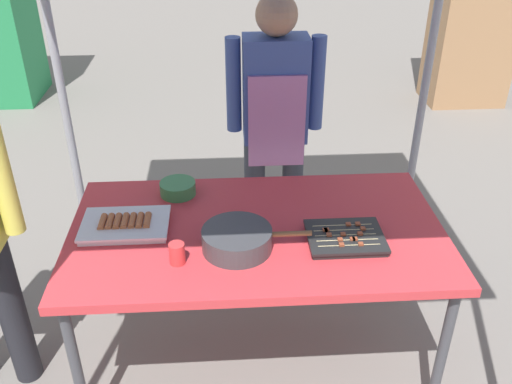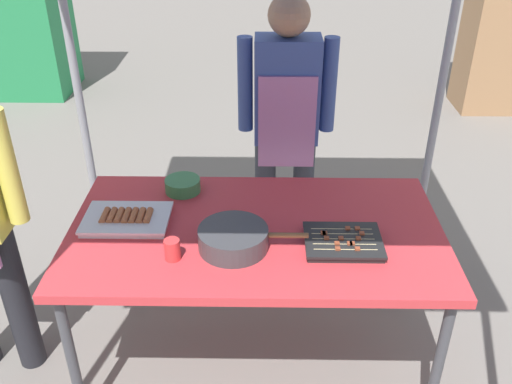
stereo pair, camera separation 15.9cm
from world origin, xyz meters
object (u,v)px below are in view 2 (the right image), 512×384
object	(u,v)px
drink_cup_near_edge	(172,250)
vendor_woman	(286,116)
tray_meat_skewers	(343,242)
neighbor_stall_right	(11,2)
condiment_bowl	(183,185)
cooking_wok	(234,238)
stall_table	(256,238)
tray_grilled_sausages	(127,219)

from	to	relation	value
drink_cup_near_edge	vendor_woman	bearing A→B (deg)	65.39
tray_meat_skewers	neighbor_stall_right	world-z (taller)	neighbor_stall_right
condiment_bowl	neighbor_stall_right	world-z (taller)	neighbor_stall_right
condiment_bowl	neighbor_stall_right	distance (m)	4.03
cooking_wok	vendor_woman	world-z (taller)	vendor_woman
stall_table	neighbor_stall_right	xyz separation A→B (m)	(-2.50, 3.71, 0.22)
tray_meat_skewers	neighbor_stall_right	bearing A→B (deg)	126.74
cooking_wok	vendor_woman	xyz separation A→B (m)	(0.24, 0.96, 0.12)
neighbor_stall_right	cooking_wok	bearing A→B (deg)	-57.92
vendor_woman	stall_table	bearing A→B (deg)	79.53
tray_grilled_sausages	condiment_bowl	distance (m)	0.35
drink_cup_near_edge	vendor_woman	size ratio (longest dim) A/B	0.06
tray_meat_skewers	condiment_bowl	size ratio (longest dim) A/B	1.88
condiment_bowl	vendor_woman	size ratio (longest dim) A/B	0.11
tray_grilled_sausages	cooking_wok	bearing A→B (deg)	-20.25
vendor_woman	neighbor_stall_right	bearing A→B (deg)	-47.48
cooking_wok	drink_cup_near_edge	bearing A→B (deg)	-161.80
tray_grilled_sausages	tray_meat_skewers	xyz separation A→B (m)	(0.92, -0.15, -0.00)
drink_cup_near_edge	condiment_bowl	bearing A→B (deg)	93.06
tray_grilled_sausages	stall_table	bearing A→B (deg)	-3.43
neighbor_stall_right	vendor_woman	bearing A→B (deg)	-47.48
condiment_bowl	neighbor_stall_right	bearing A→B (deg)	122.28
cooking_wok	drink_cup_near_edge	size ratio (longest dim) A/B	5.07
tray_grilled_sausages	drink_cup_near_edge	xyz separation A→B (m)	(0.24, -0.25, 0.02)
tray_grilled_sausages	condiment_bowl	world-z (taller)	condiment_bowl
drink_cup_near_edge	vendor_woman	distance (m)	1.15
tray_meat_skewers	vendor_woman	bearing A→B (deg)	102.44
tray_meat_skewers	condiment_bowl	xyz separation A→B (m)	(-0.71, 0.43, 0.01)
drink_cup_near_edge	stall_table	bearing A→B (deg)	34.08
condiment_bowl	tray_grilled_sausages	bearing A→B (deg)	-127.08
cooking_wok	neighbor_stall_right	distance (m)	4.55
tray_grilled_sausages	cooking_wok	distance (m)	0.51
tray_meat_skewers	drink_cup_near_edge	xyz separation A→B (m)	(-0.68, -0.10, 0.03)
tray_meat_skewers	drink_cup_near_edge	distance (m)	0.69
stall_table	cooking_wok	xyz separation A→B (m)	(-0.09, -0.14, 0.10)
cooking_wok	vendor_woman	size ratio (longest dim) A/B	0.28
stall_table	vendor_woman	world-z (taller)	vendor_woman
vendor_woman	condiment_bowl	bearing A→B (deg)	45.35
tray_grilled_sausages	vendor_woman	xyz separation A→B (m)	(0.71, 0.78, 0.15)
tray_grilled_sausages	neighbor_stall_right	world-z (taller)	neighbor_stall_right
tray_meat_skewers	tray_grilled_sausages	bearing A→B (deg)	170.55
stall_table	condiment_bowl	world-z (taller)	condiment_bowl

